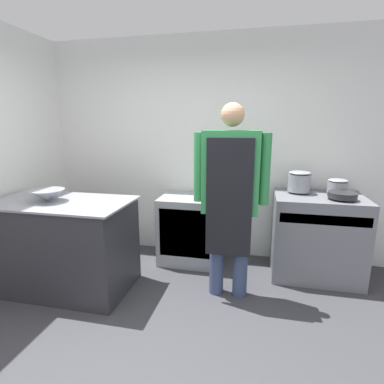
% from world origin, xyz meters
% --- Properties ---
extents(ground_plane, '(14.00, 14.00, 0.00)m').
position_xyz_m(ground_plane, '(0.00, 0.00, 0.00)').
color(ground_plane, '#38383D').
extents(wall_back, '(8.00, 0.05, 2.70)m').
position_xyz_m(wall_back, '(0.00, 2.06, 1.35)').
color(wall_back, white).
rests_on(wall_back, ground_plane).
extents(wall_left, '(0.05, 8.00, 2.70)m').
position_xyz_m(wall_left, '(-1.94, 1.00, 1.35)').
color(wall_left, white).
rests_on(wall_left, ground_plane).
extents(prep_counter, '(1.40, 0.77, 0.92)m').
position_xyz_m(prep_counter, '(-1.16, 0.85, 0.46)').
color(prep_counter, '#2D2D33').
rests_on(prep_counter, ground_plane).
extents(stove, '(0.93, 0.64, 0.93)m').
position_xyz_m(stove, '(1.40, 1.67, 0.46)').
color(stove, slate).
rests_on(stove, ground_plane).
extents(fridge_unit, '(0.70, 0.56, 0.81)m').
position_xyz_m(fridge_unit, '(-0.05, 1.73, 0.41)').
color(fridge_unit, '#93999E').
rests_on(fridge_unit, ground_plane).
extents(person_cook, '(0.70, 0.24, 1.85)m').
position_xyz_m(person_cook, '(0.49, 1.07, 1.07)').
color(person_cook, '#38476B').
rests_on(person_cook, ground_plane).
extents(mixing_bowl, '(0.32, 0.32, 0.12)m').
position_xyz_m(mixing_bowl, '(-1.26, 0.81, 0.98)').
color(mixing_bowl, gray).
rests_on(mixing_bowl, prep_counter).
extents(small_bowl, '(0.21, 0.21, 0.08)m').
position_xyz_m(small_bowl, '(-1.42, 1.02, 0.96)').
color(small_bowl, gray).
rests_on(small_bowl, prep_counter).
extents(stock_pot, '(0.24, 0.24, 0.23)m').
position_xyz_m(stock_pot, '(1.19, 1.78, 1.05)').
color(stock_pot, gray).
rests_on(stock_pot, stove).
extents(saute_pan, '(0.28, 0.28, 0.06)m').
position_xyz_m(saute_pan, '(1.58, 1.56, 0.96)').
color(saute_pan, '#262628').
rests_on(saute_pan, stove).
extents(sauce_pot, '(0.21, 0.21, 0.16)m').
position_xyz_m(sauce_pot, '(1.58, 1.78, 1.01)').
color(sauce_pot, gray).
rests_on(sauce_pot, stove).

